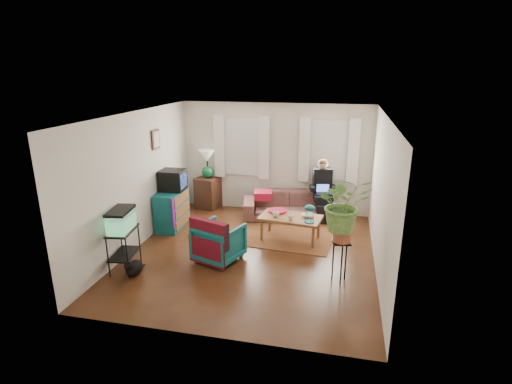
% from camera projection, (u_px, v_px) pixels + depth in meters
% --- Properties ---
extents(floor, '(4.50, 5.00, 0.01)m').
position_uv_depth(floor, '(251.00, 253.00, 7.56)').
color(floor, '#4F2B14').
rests_on(floor, ground).
extents(ceiling, '(4.50, 5.00, 0.01)m').
position_uv_depth(ceiling, '(251.00, 115.00, 6.78)').
color(ceiling, white).
rests_on(ceiling, wall_back).
extents(wall_back, '(4.50, 0.01, 2.60)m').
position_uv_depth(wall_back, '(275.00, 158.00, 9.50)').
color(wall_back, silver).
rests_on(wall_back, floor).
extents(wall_front, '(4.50, 0.01, 2.60)m').
position_uv_depth(wall_front, '(204.00, 246.00, 4.84)').
color(wall_front, silver).
rests_on(wall_front, floor).
extents(wall_left, '(0.01, 5.00, 2.60)m').
position_uv_depth(wall_left, '(137.00, 181.00, 7.63)').
color(wall_left, silver).
rests_on(wall_left, floor).
extents(wall_right, '(0.01, 5.00, 2.60)m').
position_uv_depth(wall_right, '(381.00, 196.00, 6.70)').
color(wall_right, silver).
rests_on(wall_right, floor).
extents(window_left, '(1.08, 0.04, 1.38)m').
position_uv_depth(window_left, '(242.00, 147.00, 9.57)').
color(window_left, white).
rests_on(window_left, wall_back).
extents(window_right, '(1.08, 0.04, 1.38)m').
position_uv_depth(window_right, '(329.00, 150.00, 9.15)').
color(window_right, white).
rests_on(window_right, wall_back).
extents(curtains_left, '(1.36, 0.06, 1.50)m').
position_uv_depth(curtains_left, '(241.00, 147.00, 9.50)').
color(curtains_left, white).
rests_on(curtains_left, wall_back).
extents(curtains_right, '(1.36, 0.06, 1.50)m').
position_uv_depth(curtains_right, '(329.00, 151.00, 9.07)').
color(curtains_right, white).
rests_on(curtains_right, wall_back).
extents(picture_frame, '(0.04, 0.32, 0.40)m').
position_uv_depth(picture_frame, '(156.00, 139.00, 8.22)').
color(picture_frame, '#3D2616').
rests_on(picture_frame, wall_left).
extents(area_rug, '(2.12, 1.76, 0.01)m').
position_uv_depth(area_rug, '(284.00, 234.00, 8.40)').
color(area_rug, brown).
rests_on(area_rug, floor).
extents(sofa, '(2.24, 1.26, 0.82)m').
position_uv_depth(sofa, '(289.00, 201.00, 9.26)').
color(sofa, brown).
rests_on(sofa, floor).
extents(seated_person, '(0.65, 0.74, 1.26)m').
position_uv_depth(seated_person, '(322.00, 192.00, 9.19)').
color(seated_person, black).
rests_on(seated_person, sofa).
extents(side_table, '(0.63, 0.63, 0.77)m').
position_uv_depth(side_table, '(208.00, 192.00, 9.96)').
color(side_table, '#3D2517').
rests_on(side_table, floor).
extents(table_lamp, '(0.48, 0.48, 0.70)m').
position_uv_depth(table_lamp, '(207.00, 165.00, 9.75)').
color(table_lamp, white).
rests_on(table_lamp, side_table).
extents(dresser, '(0.49, 0.93, 0.83)m').
position_uv_depth(dresser, '(172.00, 209.00, 8.69)').
color(dresser, '#135572').
rests_on(dresser, floor).
extents(crt_tv, '(0.52, 0.47, 0.44)m').
position_uv_depth(crt_tv, '(173.00, 180.00, 8.58)').
color(crt_tv, black).
rests_on(crt_tv, dresser).
extents(aquarium_stand, '(0.46, 0.70, 0.73)m').
position_uv_depth(aquarium_stand, '(124.00, 250.00, 6.86)').
color(aquarium_stand, black).
rests_on(aquarium_stand, floor).
extents(aquarium, '(0.41, 0.64, 0.39)m').
position_uv_depth(aquarium, '(121.00, 220.00, 6.70)').
color(aquarium, '#7FD899').
rests_on(aquarium, aquarium_stand).
extents(black_cat, '(0.26, 0.40, 0.34)m').
position_uv_depth(black_cat, '(134.00, 266.00, 6.71)').
color(black_cat, black).
rests_on(black_cat, floor).
extents(armchair, '(0.93, 0.90, 0.76)m').
position_uv_depth(armchair, '(219.00, 240.00, 7.21)').
color(armchair, '#12576D').
rests_on(armchair, floor).
extents(serape_throw, '(0.78, 0.42, 0.63)m').
position_uv_depth(serape_throw, '(209.00, 238.00, 6.92)').
color(serape_throw, '#9E0A0A').
rests_on(serape_throw, armchair).
extents(coffee_table, '(1.29, 0.83, 0.50)m').
position_uv_depth(coffee_table, '(290.00, 228.00, 8.10)').
color(coffee_table, brown).
rests_on(coffee_table, floor).
extents(cup_a, '(0.15, 0.15, 0.11)m').
position_uv_depth(cup_a, '(276.00, 214.00, 8.00)').
color(cup_a, white).
rests_on(cup_a, coffee_table).
extents(cup_b, '(0.12, 0.12, 0.10)m').
position_uv_depth(cup_b, '(291.00, 218.00, 7.81)').
color(cup_b, beige).
rests_on(cup_b, coffee_table).
extents(bowl, '(0.27, 0.27, 0.06)m').
position_uv_depth(bowl, '(308.00, 215.00, 8.00)').
color(bowl, white).
rests_on(bowl, coffee_table).
extents(snack_tray, '(0.42, 0.42, 0.04)m').
position_uv_depth(snack_tray, '(277.00, 211.00, 8.28)').
color(snack_tray, '#B21414').
rests_on(snack_tray, coffee_table).
extents(birdcage, '(0.22, 0.22, 0.35)m').
position_uv_depth(birdcage, '(309.00, 214.00, 7.68)').
color(birdcage, '#115B6B').
rests_on(birdcage, coffee_table).
extents(plant_stand, '(0.35, 0.35, 0.71)m').
position_uv_depth(plant_stand, '(340.00, 261.00, 6.48)').
color(plant_stand, black).
rests_on(plant_stand, floor).
extents(potted_plant, '(0.94, 0.85, 0.90)m').
position_uv_depth(potted_plant, '(343.00, 212.00, 6.23)').
color(potted_plant, '#599947').
rests_on(potted_plant, plant_stand).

